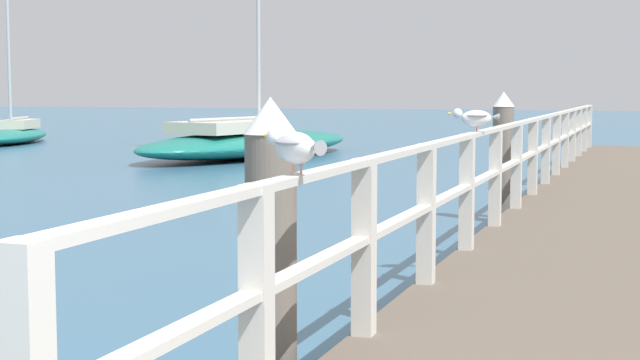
# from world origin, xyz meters

# --- Properties ---
(pier_deck) EXTENTS (2.33, 23.86, 0.38)m
(pier_deck) POSITION_xyz_m (0.00, 11.93, 0.19)
(pier_deck) COLOR brown
(pier_deck) RESTS_ON ground_plane
(pier_railing) EXTENTS (0.12, 22.38, 1.03)m
(pier_railing) POSITION_xyz_m (-1.08, 11.93, 1.01)
(pier_railing) COLOR beige
(pier_railing) RESTS_ON pier_deck
(dock_piling_near) EXTENTS (0.29, 0.29, 1.76)m
(dock_piling_near) POSITION_xyz_m (-1.46, 3.49, 0.89)
(dock_piling_near) COLOR #6B6056
(dock_piling_near) RESTS_ON ground_plane
(dock_piling_far) EXTENTS (0.29, 0.29, 1.76)m
(dock_piling_far) POSITION_xyz_m (-1.46, 11.77, 0.89)
(dock_piling_far) COLOR #6B6056
(dock_piling_far) RESTS_ON ground_plane
(seagull_foreground) EXTENTS (0.41, 0.32, 0.21)m
(seagull_foreground) POSITION_xyz_m (-1.09, 2.86, 1.54)
(seagull_foreground) COLOR white
(seagull_foreground) RESTS_ON pier_railing
(seagull_background) EXTENTS (0.46, 0.25, 0.21)m
(seagull_background) POSITION_xyz_m (-1.09, 7.58, 1.54)
(seagull_background) COLOR white
(seagull_background) RESTS_ON pier_railing
(boat_0) EXTENTS (4.67, 8.84, 11.05)m
(boat_0) POSITION_xyz_m (-9.68, 22.13, 0.41)
(boat_0) COLOR #197266
(boat_0) RESTS_ON ground_plane
(boat_3) EXTENTS (3.16, 5.38, 6.00)m
(boat_3) POSITION_xyz_m (-19.53, 25.55, 0.32)
(boat_3) COLOR #197266
(boat_3) RESTS_ON ground_plane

